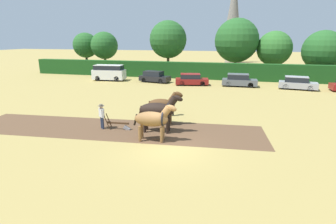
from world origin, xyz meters
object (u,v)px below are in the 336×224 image
Objects in this scene: draft_horse_trail_left at (163,105)px; plow at (120,125)px; tree_center_right at (274,48)px; parked_car_left at (154,77)px; farmer_beside_team at (172,104)px; parked_van at (109,73)px; parked_car_center_left at (191,80)px; tree_right at (323,50)px; parked_car_center at (239,80)px; tree_center at (237,41)px; tree_left at (104,46)px; draft_horse_lead_left at (153,119)px; tree_far_left at (86,45)px; parked_car_center_right at (297,83)px; draft_horse_lead_right at (158,110)px; tree_center_left at (168,40)px; church_spire at (233,18)px; farmer_at_plow at (102,114)px.

draft_horse_trail_left is 3.29m from plow.
parked_car_left is at bearing -150.54° from tree_center_right.
parked_van reaches higher than farmer_beside_team.
tree_right is at bearing 17.48° from parked_car_center_left.
parked_car_center reaches higher than parked_car_center_left.
tree_center is 5.40× the size of farmer_beside_team.
tree_left is 22.78m from tree_center.
draft_horse_lead_left is (-16.68, -29.76, -2.89)m from tree_right.
parked_van is at bearing -45.79° from tree_far_left.
parked_car_center_left is 12.87m from parked_car_center_right.
parked_car_center is (11.49, -0.48, 0.02)m from parked_car_left.
tree_left is 0.79× the size of tree_center.
parked_car_center is at bearing -5.48° from parked_van.
draft_horse_trail_left reaches higher than parked_van.
parked_car_center_left is 1.04× the size of parked_car_center.
parked_car_center_left is at bearing -118.07° from tree_center.
tree_right is at bearing -1.09° from tree_center.
parked_car_center_right is at bearing 49.11° from draft_horse_trail_left.
tree_far_left is at bearing 124.12° from draft_horse_trail_left.
parked_car_center is at bearing -174.89° from parked_car_center_right.
tree_left is 2.38× the size of draft_horse_lead_right.
draft_horse_lead_right is at bearing -61.53° from parked_car_left.
plow is at bearing -106.89° from parked_car_center_left.
tree_center_left is 11.84m from parked_car_center_left.
church_spire is 6.84× the size of draft_horse_lead_right.
tree_far_left is 2.34× the size of draft_horse_lead_right.
tree_center_left reaches higher than farmer_beside_team.
farmer_at_plow reaches higher than parked_car_center_right.
parked_car_left reaches higher than plow.
parked_car_left is (-6.33, 15.58, -0.23)m from farmer_beside_team.
tree_left is 1.59× the size of parked_car_left.
parked_van reaches higher than parked_car_center_left.
tree_center_right reaches higher than draft_horse_lead_right.
tree_center_right is at bearing -0.20° from tree_far_left.
tree_left is at bearing 177.58° from tree_center_left.
draft_horse_lead_left is at bearing -93.08° from church_spire.
church_spire is at bearing 92.88° from parked_car_center.
plow is 4.90m from farmer_beside_team.
farmer_beside_team is at bearing -112.28° from tree_center_right.
farmer_at_plow is (-4.02, 1.20, -0.34)m from draft_horse_lead_left.
tree_left is 0.81× the size of tree_center_left.
plow is (-2.66, -0.25, -1.14)m from draft_horse_lead_right.
tree_left is 3.98× the size of plow.
church_spire reaches higher than parked_car_left.
tree_center_right is (16.65, 1.26, -1.32)m from tree_center_left.
tree_far_left reaches higher than parked_car_center_right.
draft_horse_trail_left is at bearing 89.98° from draft_horse_lead_right.
draft_horse_trail_left is 0.59× the size of parked_car_center_right.
tree_far_left is 27.07m from tree_center.
draft_horse_trail_left is 16.76m from parked_car_center_left.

